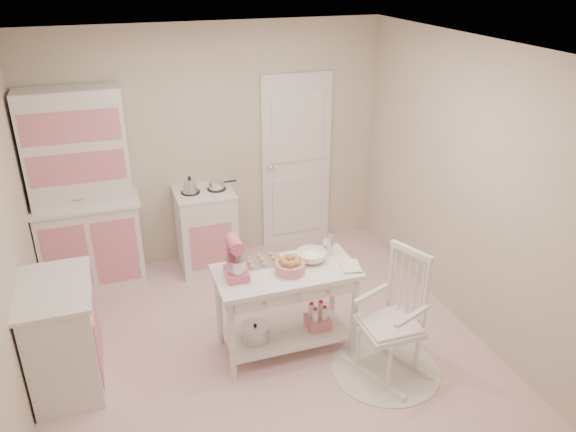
# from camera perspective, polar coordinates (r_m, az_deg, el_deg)

# --- Properties ---
(room_shell) EXTENTS (3.84, 3.84, 2.62)m
(room_shell) POSITION_cam_1_polar(r_m,az_deg,el_deg) (4.33, -2.67, 4.06)
(room_shell) COLOR pink
(room_shell) RESTS_ON ground
(door) EXTENTS (0.82, 0.05, 2.04)m
(door) POSITION_cam_1_polar(r_m,az_deg,el_deg) (6.49, 0.84, 5.47)
(door) COLOR white
(door) RESTS_ON ground
(hutch) EXTENTS (1.06, 0.50, 2.08)m
(hutch) POSITION_cam_1_polar(r_m,az_deg,el_deg) (5.95, -20.13, 2.24)
(hutch) COLOR white
(hutch) RESTS_ON ground
(stove) EXTENTS (0.62, 0.57, 0.92)m
(stove) POSITION_cam_1_polar(r_m,az_deg,el_deg) (6.21, -8.30, -1.37)
(stove) COLOR white
(stove) RESTS_ON ground
(base_cabinet) EXTENTS (0.54, 0.84, 0.92)m
(base_cabinet) POSITION_cam_1_polar(r_m,az_deg,el_deg) (4.86, -21.88, -11.27)
(base_cabinet) COLOR white
(base_cabinet) RESTS_ON ground
(lace_rug) EXTENTS (0.92, 0.92, 0.01)m
(lace_rug) POSITION_cam_1_polar(r_m,az_deg,el_deg) (5.00, 9.85, -15.06)
(lace_rug) COLOR white
(lace_rug) RESTS_ON ground
(rocking_chair) EXTENTS (0.72, 0.85, 1.10)m
(rocking_chair) POSITION_cam_1_polar(r_m,az_deg,el_deg) (4.67, 10.34, -9.94)
(rocking_chair) COLOR white
(rocking_chair) RESTS_ON ground
(work_table) EXTENTS (1.20, 0.60, 0.80)m
(work_table) POSITION_cam_1_polar(r_m,az_deg,el_deg) (4.93, -0.20, -9.51)
(work_table) COLOR white
(work_table) RESTS_ON ground
(stand_mixer) EXTENTS (0.21, 0.28, 0.34)m
(stand_mixer) POSITION_cam_1_polar(r_m,az_deg,el_deg) (4.55, -5.33, -4.38)
(stand_mixer) COLOR #DD5D7F
(stand_mixer) RESTS_ON work_table
(cookie_tray) EXTENTS (0.34, 0.24, 0.02)m
(cookie_tray) POSITION_cam_1_polar(r_m,az_deg,el_deg) (4.82, -2.59, -4.68)
(cookie_tray) COLOR silver
(cookie_tray) RESTS_ON work_table
(bread_basket) EXTENTS (0.25, 0.25, 0.09)m
(bread_basket) POSITION_cam_1_polar(r_m,az_deg,el_deg) (4.65, 0.22, -5.28)
(bread_basket) COLOR pink
(bread_basket) RESTS_ON work_table
(mixing_bowl) EXTENTS (0.27, 0.27, 0.08)m
(mixing_bowl) POSITION_cam_1_polar(r_m,az_deg,el_deg) (4.83, 2.42, -4.10)
(mixing_bowl) COLOR white
(mixing_bowl) RESTS_ON work_table
(metal_pitcher) EXTENTS (0.10, 0.10, 0.17)m
(metal_pitcher) POSITION_cam_1_polar(r_m,az_deg,el_deg) (4.94, 4.04, -2.90)
(metal_pitcher) COLOR silver
(metal_pitcher) RESTS_ON work_table
(recipe_book) EXTENTS (0.20, 0.24, 0.02)m
(recipe_book) POSITION_cam_1_polar(r_m,az_deg,el_deg) (4.76, 5.42, -5.18)
(recipe_book) COLOR white
(recipe_book) RESTS_ON work_table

